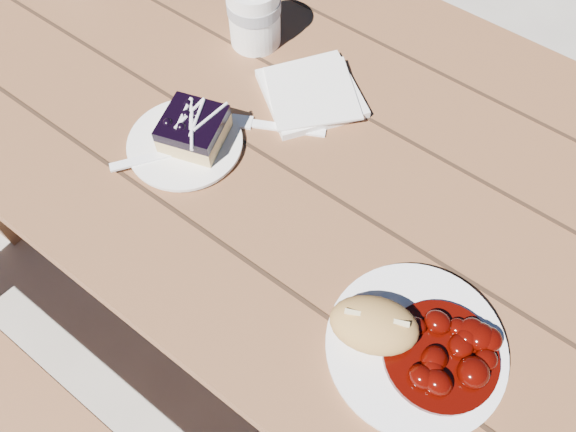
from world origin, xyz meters
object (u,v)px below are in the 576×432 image
Objects in this scene: picnic_table at (336,206)px; bread_roll at (374,325)px; dessert_plate at (185,144)px; main_plate at (415,348)px; coffee_cup at (254,15)px; blueberry_cake at (194,129)px.

picnic_table is 17.93× the size of bread_roll.
main_plate is at bearing -8.40° from dessert_plate.
main_plate reaches higher than picnic_table.
coffee_cup is at bearing 157.12° from picnic_table.
picnic_table is at bearing 140.25° from main_plate.
blueberry_cake is (0.01, 0.02, 0.03)m from dessert_plate.
bread_roll reaches higher than blueberry_cake.
bread_roll is (-0.06, -0.02, 0.04)m from main_plate.
main_plate is at bearing -39.75° from picnic_table.
coffee_cup is at bearing 143.56° from bread_roll.
bread_roll is 1.00× the size of coffee_cup.
bread_roll reaches higher than dessert_plate.
bread_roll is 0.41m from dessert_plate.
main_plate is (0.25, -0.21, 0.17)m from picnic_table.
bread_roll is at bearing -36.44° from coffee_cup.
coffee_cup reaches higher than main_plate.
dessert_plate is (-0.40, 0.09, -0.04)m from bread_roll.
main_plate is 1.98× the size of blueberry_cake.
main_plate is 0.45m from blueberry_cake.
main_plate is at bearing -28.40° from blueberry_cake.
dessert_plate is at bearing 167.71° from bread_roll.
coffee_cup reaches higher than picnic_table.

